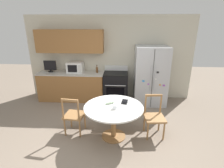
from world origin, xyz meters
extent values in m
plane|color=gray|center=(0.00, 0.00, 0.00)|extent=(14.00, 14.00, 0.00)
cube|color=beige|center=(0.00, 2.65, 1.30)|extent=(5.20, 0.10, 2.60)
cube|color=#936033|center=(-1.18, 2.43, 1.84)|extent=(2.04, 0.34, 0.68)
cube|color=#936033|center=(-1.18, 2.29, 0.43)|extent=(2.04, 0.62, 0.86)
cube|color=#B7B2A8|center=(-1.18, 2.29, 0.88)|extent=(2.06, 0.64, 0.03)
cube|color=#B2B5BA|center=(1.27, 2.19, 0.87)|extent=(0.94, 0.78, 1.74)
cube|color=#333333|center=(1.27, 1.80, 0.87)|extent=(0.01, 0.01, 1.67)
cylinder|color=silver|center=(1.22, 1.78, 0.92)|extent=(0.02, 0.02, 0.73)
cylinder|color=silver|center=(1.32, 1.78, 0.92)|extent=(0.02, 0.02, 0.73)
cube|color=orange|center=(1.48, 1.80, 0.72)|extent=(0.05, 0.02, 0.04)
cube|color=purple|center=(1.16, 1.80, 0.74)|extent=(0.04, 0.01, 0.03)
cube|color=white|center=(1.35, 1.80, 0.89)|extent=(0.04, 0.01, 0.03)
cube|color=black|center=(1.39, 1.80, 1.09)|extent=(0.06, 0.01, 0.05)
cube|color=#338CD8|center=(1.02, 1.80, 0.83)|extent=(0.06, 0.02, 0.05)
cube|color=purple|center=(1.59, 1.80, 0.71)|extent=(0.06, 0.01, 0.05)
cube|color=black|center=(0.23, 2.26, 0.45)|extent=(0.74, 0.64, 0.90)
cube|color=black|center=(0.23, 1.94, 0.36)|extent=(0.53, 0.01, 0.40)
cylinder|color=silver|center=(0.23, 1.91, 0.63)|extent=(0.60, 0.02, 0.02)
cube|color=black|center=(0.23, 2.26, 0.91)|extent=(0.74, 0.64, 0.02)
cube|color=white|center=(0.23, 2.55, 1.00)|extent=(0.74, 0.06, 0.16)
cube|color=white|center=(-1.04, 2.34, 1.06)|extent=(0.49, 0.37, 0.32)
cube|color=black|center=(-1.08, 2.15, 1.06)|extent=(0.28, 0.01, 0.22)
cube|color=silver|center=(-0.86, 2.15, 1.06)|extent=(0.10, 0.01, 0.23)
cylinder|color=black|center=(-1.84, 2.32, 0.91)|extent=(0.16, 0.16, 0.02)
cylinder|color=black|center=(-1.84, 2.32, 0.94)|extent=(0.03, 0.03, 0.04)
cube|color=black|center=(-1.84, 2.32, 1.11)|extent=(0.38, 0.05, 0.30)
cylinder|color=brown|center=(-0.36, 2.33, 0.98)|extent=(0.07, 0.07, 0.16)
cylinder|color=brown|center=(-0.36, 2.33, 1.10)|extent=(0.03, 0.03, 0.06)
cylinder|color=#262626|center=(-0.36, 2.33, 1.13)|extent=(0.03, 0.03, 0.01)
cylinder|color=white|center=(0.26, 0.37, 0.72)|extent=(1.24, 1.24, 0.03)
cylinder|color=#9E7042|center=(0.26, 0.37, 0.36)|extent=(0.11, 0.11, 0.68)
cylinder|color=#9E7042|center=(0.26, 0.37, 0.01)|extent=(0.52, 0.52, 0.03)
cube|color=#9E7042|center=(1.14, 0.48, 0.43)|extent=(0.46, 0.46, 0.04)
cylinder|color=#9E7042|center=(1.33, 0.33, 0.21)|extent=(0.04, 0.04, 0.41)
cylinder|color=#9E7042|center=(0.99, 0.30, 0.21)|extent=(0.04, 0.04, 0.41)
cylinder|color=#9E7042|center=(1.30, 0.67, 0.21)|extent=(0.04, 0.04, 0.41)
cylinder|color=#9E7042|center=(0.95, 0.64, 0.21)|extent=(0.04, 0.04, 0.41)
cylinder|color=#9E7042|center=(1.29, 0.69, 0.68)|extent=(0.04, 0.04, 0.45)
cylinder|color=#9E7042|center=(0.95, 0.65, 0.68)|extent=(0.04, 0.04, 0.45)
cube|color=#9E7042|center=(1.12, 0.67, 0.88)|extent=(0.35, 0.07, 0.04)
cube|color=#9E7042|center=(-0.62, 0.49, 0.43)|extent=(0.46, 0.46, 0.04)
cylinder|color=#9E7042|center=(-0.77, 0.68, 0.21)|extent=(0.04, 0.04, 0.41)
cylinder|color=#9E7042|center=(-0.43, 0.65, 0.21)|extent=(0.04, 0.04, 0.41)
cylinder|color=#9E7042|center=(-0.81, 0.34, 0.21)|extent=(0.04, 0.04, 0.41)
cylinder|color=#9E7042|center=(-0.46, 0.30, 0.21)|extent=(0.04, 0.04, 0.41)
cylinder|color=#9E7042|center=(-0.81, 0.32, 0.68)|extent=(0.04, 0.04, 0.45)
cylinder|color=#9E7042|center=(-0.47, 0.29, 0.68)|extent=(0.04, 0.04, 0.45)
cube|color=#9E7042|center=(-0.64, 0.31, 0.88)|extent=(0.35, 0.07, 0.04)
cylinder|color=silver|center=(0.29, 0.28, 0.77)|extent=(0.10, 0.10, 0.08)
cylinder|color=#8C4C99|center=(0.29, 0.28, 0.75)|extent=(0.08, 0.08, 0.04)
cylinder|color=beige|center=(0.17, 0.49, 0.76)|extent=(0.18, 0.12, 0.05)
cube|color=black|center=(0.49, 0.53, 0.75)|extent=(0.14, 0.12, 0.03)
cube|color=black|center=(0.49, 0.56, 0.77)|extent=(0.14, 0.13, 0.06)
camera|label=1|loc=(0.43, -2.87, 2.38)|focal=28.00mm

